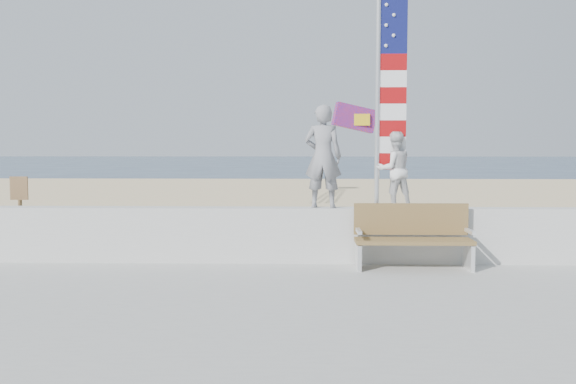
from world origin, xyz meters
name	(u,v)px	position (x,y,z in m)	size (l,w,h in m)	color
ground	(269,304)	(0.00, 0.00, 0.00)	(220.00, 220.00, 0.00)	#2B3E56
sand	(287,219)	(0.00, 9.00, 0.04)	(90.00, 40.00, 0.08)	beige
seawall	(276,235)	(0.00, 2.00, 0.63)	(30.00, 0.35, 0.90)	silver
adult	(323,156)	(0.76, 2.00, 1.91)	(0.61, 0.40, 1.67)	gray
child	(394,170)	(1.92, 2.00, 1.70)	(0.60, 0.47, 1.24)	silver
bench	(413,236)	(2.15, 1.55, 0.69)	(1.80, 0.57, 1.00)	olive
flag	(386,89)	(1.77, 2.00, 2.99)	(0.50, 0.08, 3.50)	silver
parafoil_kite	(356,118)	(1.60, 5.67, 2.70)	(1.03, 0.42, 0.69)	red
sign	(20,210)	(-4.65, 2.86, 0.94)	(0.32, 0.07, 1.46)	brown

